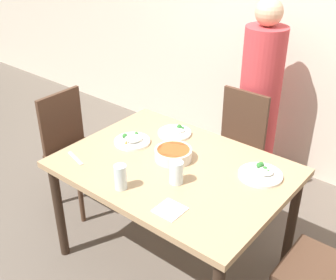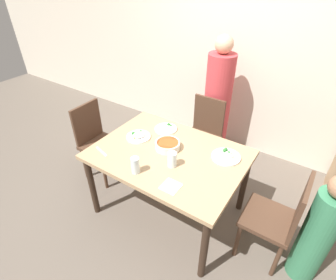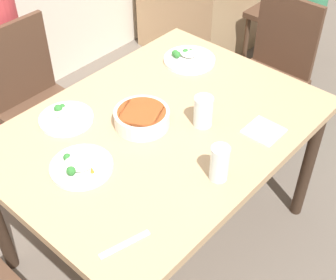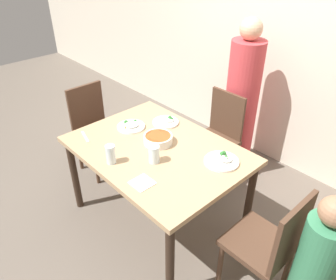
# 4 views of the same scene
# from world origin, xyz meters

# --- Properties ---
(ground_plane) EXTENTS (10.00, 10.00, 0.00)m
(ground_plane) POSITION_xyz_m (0.00, 0.00, 0.00)
(ground_plane) COLOR #60564C
(wall_back) EXTENTS (10.00, 0.06, 2.70)m
(wall_back) POSITION_xyz_m (0.00, 1.58, 1.35)
(wall_back) COLOR beige
(wall_back) RESTS_ON ground_plane
(dining_table) EXTENTS (1.35, 0.99, 0.76)m
(dining_table) POSITION_xyz_m (0.00, 0.00, 0.67)
(dining_table) COLOR tan
(dining_table) RESTS_ON ground_plane
(chair_adult_spot) EXTENTS (0.40, 0.40, 0.91)m
(chair_adult_spot) POSITION_xyz_m (-0.06, 0.83, 0.49)
(chair_adult_spot) COLOR #4C3323
(chair_adult_spot) RESTS_ON ground_plane
(chair_child_spot) EXTENTS (0.40, 0.40, 0.91)m
(chair_child_spot) POSITION_xyz_m (1.02, 0.06, 0.49)
(chair_child_spot) COLOR #4C3323
(chair_child_spot) RESTS_ON ground_plane
(chair_empty_left) EXTENTS (0.40, 0.40, 0.91)m
(chair_empty_left) POSITION_xyz_m (-1.02, 0.04, 0.49)
(chair_empty_left) COLOR #4C3323
(chair_empty_left) RESTS_ON ground_plane
(person_adult) EXTENTS (0.32, 0.32, 1.56)m
(person_adult) POSITION_xyz_m (-0.06, 1.17, 0.72)
(person_adult) COLOR #C63D42
(person_adult) RESTS_ON ground_plane
(person_child) EXTENTS (0.23, 0.23, 1.07)m
(person_child) POSITION_xyz_m (1.30, 0.06, 0.50)
(person_child) COLOR #387F56
(person_child) RESTS_ON ground_plane
(bowl_curry) EXTENTS (0.23, 0.23, 0.07)m
(bowl_curry) POSITION_xyz_m (-0.05, 0.06, 0.79)
(bowl_curry) COLOR silver
(bowl_curry) RESTS_ON dining_table
(plate_rice_adult) EXTENTS (0.25, 0.25, 0.05)m
(plate_rice_adult) POSITION_xyz_m (0.46, 0.23, 0.77)
(plate_rice_adult) COLOR white
(plate_rice_adult) RESTS_ON dining_table
(plate_rice_child) EXTENTS (0.24, 0.24, 0.05)m
(plate_rice_child) POSITION_xyz_m (-0.39, 0.05, 0.77)
(plate_rice_child) COLOR white
(plate_rice_child) RESTS_ON dining_table
(plate_noodles) EXTENTS (0.23, 0.23, 0.05)m
(plate_noodles) POSITION_xyz_m (-0.24, 0.32, 0.77)
(plate_noodles) COLOR white
(plate_noodles) RESTS_ON dining_table
(glass_water_tall) EXTENTS (0.08, 0.08, 0.13)m
(glass_water_tall) POSITION_xyz_m (0.12, -0.13, 0.82)
(glass_water_tall) COLOR silver
(glass_water_tall) RESTS_ON dining_table
(glass_water_short) EXTENTS (0.07, 0.07, 0.15)m
(glass_water_short) POSITION_xyz_m (-0.08, -0.37, 0.83)
(glass_water_short) COLOR silver
(glass_water_short) RESTS_ON dining_table
(napkin_folded) EXTENTS (0.14, 0.14, 0.01)m
(napkin_folded) POSITION_xyz_m (0.25, -0.35, 0.76)
(napkin_folded) COLOR white
(napkin_folded) RESTS_ON dining_table
(fork_steel) EXTENTS (0.18, 0.07, 0.01)m
(fork_steel) POSITION_xyz_m (-0.52, -0.32, 0.76)
(fork_steel) COLOR silver
(fork_steel) RESTS_ON dining_table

